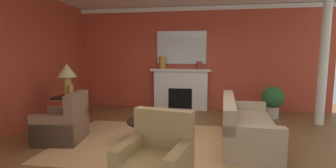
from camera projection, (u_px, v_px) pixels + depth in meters
ground_plane at (183, 146)px, 4.46m from camera, size 9.32×9.32×0.00m
wall_fireplace at (194, 58)px, 7.43m from camera, size 7.77×0.12×3.07m
wall_window at (13, 60)px, 5.16m from camera, size 0.12×6.93×3.07m
crown_moulding at (195, 8)px, 7.17m from camera, size 7.77×0.08×0.12m
area_rug at (154, 142)px, 4.64m from camera, size 3.56×2.48×0.01m
fireplace at (181, 90)px, 7.40m from camera, size 1.80×0.35×1.22m
mantel_mirror at (181, 48)px, 7.37m from camera, size 1.48×0.04×0.98m
sofa at (245, 128)px, 4.57m from camera, size 1.02×2.15×0.85m
armchair_near_window at (63, 126)px, 4.69m from camera, size 0.90×0.90×0.95m
armchair_facing_fireplace at (156, 165)px, 3.03m from camera, size 0.93×0.93×0.95m
coffee_table at (154, 125)px, 4.60m from camera, size 1.00×1.00×0.45m
side_table at (69, 109)px, 5.69m from camera, size 0.56×0.56×0.70m
table_lamp at (67, 74)px, 5.59m from camera, size 0.44×0.44×0.75m
vase_mantel_left at (162, 63)px, 7.34m from camera, size 0.20×0.20×0.37m
vase_mantel_right at (199, 65)px, 7.17m from camera, size 0.15×0.15×0.23m
vase_on_side_table at (71, 91)px, 5.50m from camera, size 0.11×0.11×0.29m
book_red_cover at (159, 117)px, 4.67m from camera, size 0.22×0.20×0.05m
book_art_folio at (155, 116)px, 4.57m from camera, size 0.23×0.17×0.04m
potted_plant at (273, 99)px, 6.38m from camera, size 0.56×0.56×0.83m
column_white at (324, 60)px, 5.71m from camera, size 0.20×0.20×3.07m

